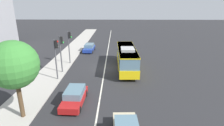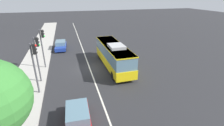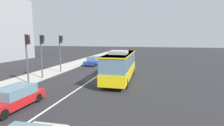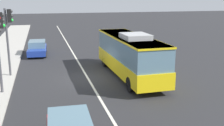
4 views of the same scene
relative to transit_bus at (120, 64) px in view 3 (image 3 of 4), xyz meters
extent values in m
plane|color=#28282B|center=(0.36, 3.21, -1.81)|extent=(160.00, 160.00, 0.00)
cube|color=#B2ADA3|center=(0.36, 10.47, -1.74)|extent=(80.00, 3.87, 0.14)
cube|color=silver|center=(0.36, 3.21, -1.80)|extent=(76.00, 0.16, 0.01)
cube|color=yellow|center=(0.02, 0.00, -0.83)|extent=(10.05, 2.71, 1.10)
cube|color=slate|center=(0.02, 0.00, 0.50)|extent=(9.85, 2.63, 1.58)
cube|color=yellow|center=(0.02, 0.00, 1.23)|extent=(9.95, 2.68, 0.12)
cube|color=#B2B2B2|center=(-1.18, -0.02, 1.47)|extent=(2.24, 1.85, 0.36)
cylinder|color=black|center=(3.40, 1.17, -1.31)|extent=(1.01, 0.32, 1.00)
cylinder|color=black|center=(3.45, -1.03, -1.31)|extent=(1.01, 0.32, 1.00)
cylinder|color=black|center=(-3.40, 1.03, -1.31)|extent=(1.01, 0.32, 1.00)
cylinder|color=black|center=(-3.35, -1.17, -1.31)|extent=(1.01, 0.32, 1.00)
cube|color=#1E3899|center=(9.94, 6.93, -1.29)|extent=(4.58, 2.00, 0.60)
cube|color=slate|center=(10.19, 6.92, -0.67)|extent=(2.59, 1.77, 0.64)
cylinder|color=black|center=(8.40, 6.19, -1.49)|extent=(0.65, 0.25, 0.64)
cylinder|color=black|center=(8.48, 7.79, -1.49)|extent=(0.65, 0.25, 0.64)
cylinder|color=black|center=(11.40, 6.06, -1.49)|extent=(0.65, 0.25, 0.64)
cylinder|color=black|center=(11.47, 7.66, -1.49)|extent=(0.65, 0.25, 0.64)
cube|color=#B21919|center=(-9.83, 5.58, -1.29)|extent=(4.56, 1.95, 0.60)
cube|color=slate|center=(-9.58, 5.57, -0.67)|extent=(2.57, 1.74, 0.64)
cylinder|color=black|center=(-11.36, 4.83, -1.49)|extent=(0.65, 0.24, 0.64)
cylinder|color=black|center=(-8.36, 4.73, -1.49)|extent=(0.65, 0.24, 0.64)
cylinder|color=black|center=(-8.31, 6.33, -1.49)|extent=(0.65, 0.24, 0.64)
cylinder|color=#47474C|center=(-1.79, 9.04, 0.79)|extent=(0.16, 0.16, 5.20)
cube|color=black|center=(-1.77, 8.77, 2.84)|extent=(0.34, 0.31, 0.96)
sphere|color=#2D2D2D|center=(-1.76, 8.62, 3.16)|extent=(0.22, 0.22, 0.22)
sphere|color=#2D2D2D|center=(-1.76, 8.62, 2.84)|extent=(0.22, 0.22, 0.22)
sphere|color=#1ED838|center=(-1.76, 8.62, 2.52)|extent=(0.22, 0.22, 0.22)
cylinder|color=#47474C|center=(-4.22, 8.97, 0.79)|extent=(0.16, 0.16, 5.20)
cube|color=black|center=(-4.22, 8.69, 2.84)|extent=(0.32, 0.28, 0.96)
sphere|color=red|center=(-4.22, 8.54, 3.16)|extent=(0.22, 0.22, 0.22)
sphere|color=#2D2D2D|center=(-4.22, 8.54, 2.84)|extent=(0.22, 0.22, 0.22)
sphere|color=#2D2D2D|center=(-4.22, 8.54, 2.52)|extent=(0.22, 0.22, 0.22)
cylinder|color=#47474C|center=(2.11, 8.91, 0.79)|extent=(0.16, 0.16, 5.20)
cube|color=black|center=(2.11, 8.63, 2.84)|extent=(0.32, 0.28, 0.96)
sphere|color=#2D2D2D|center=(2.11, 8.48, 3.16)|extent=(0.22, 0.22, 0.22)
sphere|color=#2D2D2D|center=(2.11, 8.48, 2.84)|extent=(0.22, 0.22, 0.22)
sphere|color=#1ED838|center=(2.11, 8.48, 2.52)|extent=(0.22, 0.22, 0.22)
cube|color=slate|center=(18.07, 33.95, 0.30)|extent=(0.22, 15.64, 1.50)
cube|color=slate|center=(18.07, 33.95, 3.70)|extent=(0.22, 15.64, 1.50)
cube|color=slate|center=(18.07, 33.95, 7.10)|extent=(0.22, 15.64, 1.50)
cube|color=slate|center=(18.07, 33.95, 10.50)|extent=(0.22, 15.64, 1.50)
camera|label=1|loc=(-25.19, 1.64, 7.57)|focal=28.93mm
camera|label=2|loc=(-19.71, 5.74, 7.46)|focal=26.41mm
camera|label=3|loc=(-19.10, -3.60, 2.92)|focal=27.43mm
camera|label=4|loc=(-19.62, 6.43, 4.30)|focal=44.36mm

